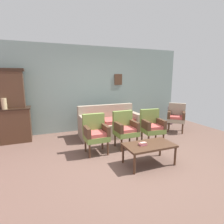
# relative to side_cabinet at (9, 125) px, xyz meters

# --- Properties ---
(ground_plane) EXTENTS (7.68, 7.68, 0.00)m
(ground_plane) POSITION_rel_side_cabinet_xyz_m (2.46, -2.25, -0.47)
(ground_plane) COLOR brown
(wall_back_with_decor) EXTENTS (6.40, 0.09, 2.70)m
(wall_back_with_decor) POSITION_rel_side_cabinet_xyz_m (2.46, 0.38, 0.88)
(wall_back_with_decor) COLOR gray
(wall_back_with_decor) RESTS_ON ground
(side_cabinet) EXTENTS (1.16, 0.55, 0.93)m
(side_cabinet) POSITION_rel_side_cabinet_xyz_m (0.00, 0.00, 0.00)
(side_cabinet) COLOR #472D1E
(side_cabinet) RESTS_ON ground
(cabinet_upper_hutch) EXTENTS (0.99, 0.38, 1.03)m
(cabinet_upper_hutch) POSITION_rel_side_cabinet_xyz_m (0.00, 0.08, 0.98)
(cabinet_upper_hutch) COLOR #472D1E
(cabinet_upper_hutch) RESTS_ON side_cabinet
(vase_on_cabinet) EXTENTS (0.13, 0.13, 0.28)m
(vase_on_cabinet) POSITION_rel_side_cabinet_xyz_m (-0.02, -0.18, 0.61)
(vase_on_cabinet) COLOR tan
(vase_on_cabinet) RESTS_ON side_cabinet
(floral_couch) EXTENTS (1.75, 0.80, 0.90)m
(floral_couch) POSITION_rel_side_cabinet_xyz_m (2.70, -0.50, -0.14)
(floral_couch) COLOR gray
(floral_couch) RESTS_ON ground
(armchair_by_doorway) EXTENTS (0.52, 0.49, 0.90)m
(armchair_by_doorway) POSITION_rel_side_cabinet_xyz_m (1.96, -1.56, 0.03)
(armchair_by_doorway) COLOR olive
(armchair_by_doorway) RESTS_ON ground
(armchair_near_couch_end) EXTENTS (0.53, 0.50, 0.90)m
(armchair_near_couch_end) POSITION_rel_side_cabinet_xyz_m (2.74, -1.50, 0.03)
(armchair_near_couch_end) COLOR olive
(armchair_near_couch_end) RESTS_ON ground
(armchair_near_cabinet) EXTENTS (0.57, 0.54, 0.90)m
(armchair_near_cabinet) POSITION_rel_side_cabinet_xyz_m (3.50, -1.55, 0.03)
(armchair_near_cabinet) COLOR olive
(armchair_near_cabinet) RESTS_ON ground
(wingback_chair_by_fireplace) EXTENTS (0.71, 0.71, 0.90)m
(wingback_chair_by_fireplace) POSITION_rel_side_cabinet_xyz_m (4.86, -0.90, 0.03)
(wingback_chair_by_fireplace) COLOR gray
(wingback_chair_by_fireplace) RESTS_ON ground
(coffee_table) EXTENTS (1.00, 0.56, 0.42)m
(coffee_table) POSITION_rel_side_cabinet_xyz_m (2.79, -2.50, -0.09)
(coffee_table) COLOR #472D1E
(coffee_table) RESTS_ON ground
(book_stack_on_table) EXTENTS (0.15, 0.10, 0.06)m
(book_stack_on_table) POSITION_rel_side_cabinet_xyz_m (2.65, -2.49, -0.02)
(book_stack_on_table) COLOR #C4627A
(book_stack_on_table) RESTS_ON coffee_table
(floor_vase_by_wall) EXTENTS (0.22, 0.22, 0.67)m
(floor_vase_by_wall) POSITION_rel_side_cabinet_xyz_m (5.31, -0.10, -0.13)
(floor_vase_by_wall) COLOR #6E515B
(floor_vase_by_wall) RESTS_ON ground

